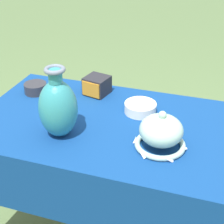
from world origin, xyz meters
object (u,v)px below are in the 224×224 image
Objects in this scene: vase_tall_bulbous at (58,107)px; vase_dome_bell at (161,133)px; pot_squat_ivory at (140,108)px; mosaic_tile_box at (97,86)px; pot_squat_charcoal at (36,88)px.

vase_tall_bulbous reaches higher than vase_dome_bell.
pot_squat_ivory is (0.27, 0.28, -0.11)m from vase_tall_bulbous.
pot_squat_charcoal is (-0.30, -0.09, -0.02)m from mosaic_tile_box.
vase_tall_bulbous reaches higher than pot_squat_ivory.
vase_dome_bell is at bearing 5.75° from vase_tall_bulbous.
mosaic_tile_box is 0.28m from pot_squat_ivory.
pot_squat_ivory is at bearing 45.97° from vase_tall_bulbous.
vase_dome_bell is 0.28m from pot_squat_ivory.
vase_tall_bulbous is 0.42m from vase_dome_bell.
pot_squat_ivory is (0.26, -0.11, -0.02)m from mosaic_tile_box.
vase_tall_bulbous is at bearing -47.30° from pot_squat_charcoal.
mosaic_tile_box is at bearing 16.00° from pot_squat_charcoal.
mosaic_tile_box is 0.92× the size of pot_squat_ivory.
vase_dome_bell is at bearing -21.00° from pot_squat_charcoal.
mosaic_tile_box is 0.32m from pot_squat_charcoal.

